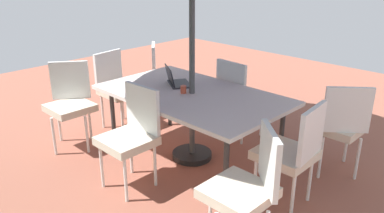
{
  "coord_description": "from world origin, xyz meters",
  "views": [
    {
      "loc": [
        -2.68,
        2.74,
        2.08
      ],
      "look_at": [
        0.0,
        0.0,
        0.61
      ],
      "focal_mm": 36.02,
      "sensor_mm": 36.0,
      "label": 1
    }
  ],
  "objects_px": {
    "chair_north": "(132,133)",
    "chair_east": "(117,86)",
    "chair_southwest": "(340,124)",
    "laptop": "(176,81)",
    "chair_northeast": "(70,101)",
    "chair_southeast": "(165,74)",
    "dining_table": "(192,97)",
    "chair_south": "(239,95)",
    "chair_northwest": "(247,185)",
    "chair_west": "(293,150)",
    "cup": "(183,89)"
  },
  "relations": [
    {
      "from": "dining_table",
      "to": "chair_south",
      "type": "height_order",
      "value": "chair_south"
    },
    {
      "from": "chair_northeast",
      "to": "chair_south",
      "type": "distance_m",
      "value": 1.98
    },
    {
      "from": "chair_southwest",
      "to": "chair_southeast",
      "type": "height_order",
      "value": "same"
    },
    {
      "from": "chair_northeast",
      "to": "chair_northwest",
      "type": "bearing_deg",
      "value": -53.19
    },
    {
      "from": "chair_northeast",
      "to": "laptop",
      "type": "relative_size",
      "value": 2.45
    },
    {
      "from": "chair_east",
      "to": "chair_southeast",
      "type": "xyz_separation_m",
      "value": [
        -0.03,
        -0.79,
        0.0
      ]
    },
    {
      "from": "chair_southwest",
      "to": "chair_southeast",
      "type": "bearing_deg",
      "value": -39.44
    },
    {
      "from": "chair_northwest",
      "to": "dining_table",
      "type": "bearing_deg",
      "value": -167.94
    },
    {
      "from": "chair_northwest",
      "to": "chair_southeast",
      "type": "distance_m",
      "value": 2.98
    },
    {
      "from": "chair_northeast",
      "to": "chair_northwest",
      "type": "height_order",
      "value": "same"
    },
    {
      "from": "chair_southeast",
      "to": "laptop",
      "type": "bearing_deg",
      "value": -174.42
    },
    {
      "from": "chair_northwest",
      "to": "cup",
      "type": "distance_m",
      "value": 1.54
    },
    {
      "from": "chair_southwest",
      "to": "chair_northeast",
      "type": "xyz_separation_m",
      "value": [
        2.52,
        1.54,
        0.0
      ]
    },
    {
      "from": "chair_east",
      "to": "laptop",
      "type": "distance_m",
      "value": 1.02
    },
    {
      "from": "chair_north",
      "to": "chair_east",
      "type": "height_order",
      "value": "same"
    },
    {
      "from": "laptop",
      "to": "cup",
      "type": "bearing_deg",
      "value": -177.8
    },
    {
      "from": "chair_northeast",
      "to": "cup",
      "type": "relative_size",
      "value": 11.91
    },
    {
      "from": "chair_west",
      "to": "chair_south",
      "type": "distance_m",
      "value": 1.47
    },
    {
      "from": "chair_southwest",
      "to": "chair_south",
      "type": "relative_size",
      "value": 1.0
    },
    {
      "from": "chair_south",
      "to": "chair_west",
      "type": "bearing_deg",
      "value": 149.77
    },
    {
      "from": "laptop",
      "to": "chair_northeast",
      "type": "bearing_deg",
      "value": 72.95
    },
    {
      "from": "chair_southwest",
      "to": "laptop",
      "type": "relative_size",
      "value": 2.45
    },
    {
      "from": "chair_southeast",
      "to": "chair_west",
      "type": "bearing_deg",
      "value": -156.56
    },
    {
      "from": "dining_table",
      "to": "chair_north",
      "type": "distance_m",
      "value": 0.8
    },
    {
      "from": "chair_west",
      "to": "chair_southeast",
      "type": "xyz_separation_m",
      "value": [
        2.52,
        -0.8,
        0.0
      ]
    },
    {
      "from": "chair_northwest",
      "to": "chair_east",
      "type": "bearing_deg",
      "value": -153.16
    },
    {
      "from": "chair_south",
      "to": "cup",
      "type": "bearing_deg",
      "value": 88.18
    },
    {
      "from": "chair_west",
      "to": "chair_south",
      "type": "relative_size",
      "value": 1.0
    },
    {
      "from": "chair_west",
      "to": "chair_north",
      "type": "bearing_deg",
      "value": -65.14
    },
    {
      "from": "chair_southwest",
      "to": "chair_north",
      "type": "height_order",
      "value": "same"
    },
    {
      "from": "chair_southwest",
      "to": "chair_south",
      "type": "distance_m",
      "value": 1.26
    },
    {
      "from": "dining_table",
      "to": "chair_southwest",
      "type": "xyz_separation_m",
      "value": [
        -1.28,
        -0.79,
        -0.16
      ]
    },
    {
      "from": "chair_northeast",
      "to": "chair_north",
      "type": "bearing_deg",
      "value": -54.94
    },
    {
      "from": "chair_south",
      "to": "chair_northeast",
      "type": "bearing_deg",
      "value": 54.36
    },
    {
      "from": "chair_south",
      "to": "laptop",
      "type": "relative_size",
      "value": 2.45
    },
    {
      "from": "chair_west",
      "to": "laptop",
      "type": "height_order",
      "value": "chair_west"
    },
    {
      "from": "chair_north",
      "to": "cup",
      "type": "height_order",
      "value": "chair_north"
    },
    {
      "from": "chair_southwest",
      "to": "laptop",
      "type": "xyz_separation_m",
      "value": [
        1.61,
        0.71,
        0.25
      ]
    },
    {
      "from": "cup",
      "to": "chair_south",
      "type": "bearing_deg",
      "value": -95.55
    },
    {
      "from": "chair_southeast",
      "to": "chair_east",
      "type": "bearing_deg",
      "value": 128.87
    },
    {
      "from": "chair_southwest",
      "to": "chair_southeast",
      "type": "distance_m",
      "value": 2.57
    },
    {
      "from": "chair_west",
      "to": "dining_table",
      "type": "bearing_deg",
      "value": -97.4
    },
    {
      "from": "dining_table",
      "to": "laptop",
      "type": "xyz_separation_m",
      "value": [
        0.33,
        -0.08,
        0.09
      ]
    },
    {
      "from": "chair_southwest",
      "to": "laptop",
      "type": "bearing_deg",
      "value": -16.31
    },
    {
      "from": "chair_southwest",
      "to": "chair_northwest",
      "type": "relative_size",
      "value": 1.0
    },
    {
      "from": "chair_west",
      "to": "chair_southeast",
      "type": "height_order",
      "value": "same"
    },
    {
      "from": "dining_table",
      "to": "chair_north",
      "type": "height_order",
      "value": "chair_north"
    },
    {
      "from": "chair_south",
      "to": "dining_table",
      "type": "bearing_deg",
      "value": 92.3
    },
    {
      "from": "chair_west",
      "to": "chair_southwest",
      "type": "relative_size",
      "value": 1.0
    },
    {
      "from": "chair_east",
      "to": "chair_northwest",
      "type": "distance_m",
      "value": 2.7
    }
  ]
}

